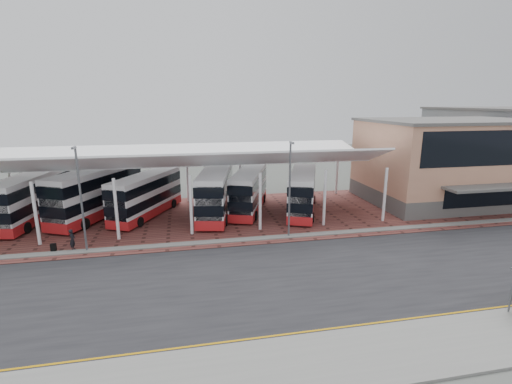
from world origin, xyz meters
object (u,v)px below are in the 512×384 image
bus_2 (147,195)px  bus_4 (249,191)px  terminal (450,161)px  bus_1 (97,193)px  bus_3 (216,192)px  pedestrian (72,240)px  bus_5 (303,192)px  bus_0 (32,198)px

bus_2 → bus_4: bearing=25.8°
terminal → bus_2: (-33.14, 0.80, -2.53)m
bus_1 → bus_2: bearing=18.0°
bus_1 → bus_3: size_ratio=1.01×
bus_4 → pedestrian: bearing=-132.7°
bus_2 → bus_5: 15.64m
bus_1 → bus_4: bus_1 is taller
bus_1 → bus_3: bearing=18.0°
bus_1 → terminal: bearing=24.0°
bus_2 → bus_5: bearing=20.0°
bus_1 → bus_5: size_ratio=1.12×
bus_0 → pedestrian: size_ratio=6.62×
pedestrian → terminal: bearing=-77.1°
bus_1 → bus_5: bearing=19.2°
terminal → bus_0: 43.70m
terminal → bus_1: bearing=177.8°
bus_1 → bus_0: bearing=-151.0°
bus_3 → terminal: bearing=12.3°
bus_2 → bus_4: bus_4 is taller
bus_0 → bus_5: bearing=4.6°
bus_5 → pedestrian: 21.40m
bus_2 → bus_3: 6.83m
bus_1 → pedestrian: bearing=-65.2°
bus_1 → bus_2: (4.70, -0.68, -0.30)m
bus_0 → bus_5: 26.10m
terminal → bus_5: bearing=-176.7°
bus_0 → bus_3: 17.29m
bus_0 → bus_3: size_ratio=0.97×
bus_3 → bus_5: (8.77, -0.85, -0.19)m
terminal → bus_4: bearing=178.4°
bus_0 → bus_1: bus_1 is taller
bus_3 → bus_5: bus_3 is taller
terminal → bus_2: terminal is taller
terminal → bus_2: size_ratio=1.82×
bus_2 → pedestrian: bearing=-94.8°
bus_2 → bus_5: bus_5 is taller
bus_3 → bus_4: bus_3 is taller
bus_0 → bus_3: bearing=4.9°
bus_1 → bus_4: size_ratio=1.12×
bus_4 → pedestrian: 17.13m
bus_3 → pedestrian: (-11.68, -7.02, -1.44)m
bus_3 → bus_4: size_ratio=1.10×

